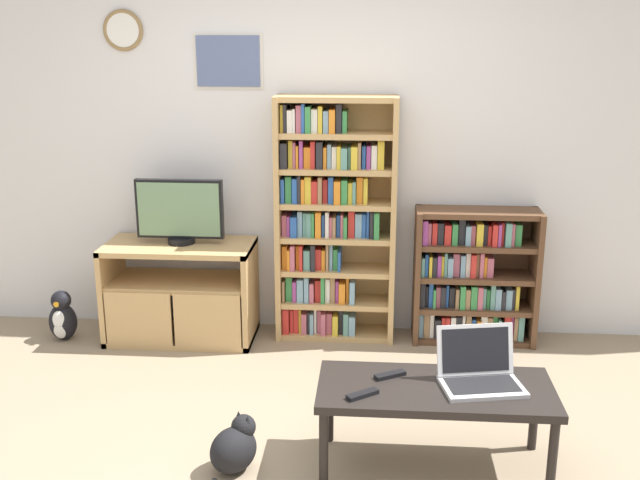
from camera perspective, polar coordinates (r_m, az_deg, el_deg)
The scene contains 12 objects.
ground_plane at distance 3.80m, azimuth -2.70°, elevation -17.15°, with size 18.00×18.00×0.00m, color gray.
wall_back at distance 5.11m, azimuth -0.36°, elevation 7.25°, with size 7.05×0.09×2.60m.
tv_stand at distance 5.19m, azimuth -10.59°, elevation -3.89°, with size 1.00×0.50×0.67m.
television at distance 5.07m, azimuth -10.64°, elevation 2.13°, with size 0.58×0.18×0.44m.
bookshelf_tall at distance 5.03m, azimuth 0.74°, elevation 1.55°, with size 0.80×0.29×1.65m.
bookshelf_short at distance 5.17m, azimuth 11.41°, elevation -2.92°, with size 0.82×0.30×0.92m.
coffee_table at distance 3.67m, azimuth 8.78°, elevation -11.60°, with size 1.12×0.50×0.43m.
laptop at distance 3.69m, azimuth 12.04°, elevation -9.74°, with size 0.42×0.35×0.26m.
remote_near_laptop at distance 3.71m, azimuth 5.36°, elevation -10.20°, with size 0.16×0.12×0.02m.
remote_far_from_laptop at distance 3.52m, azimuth 3.26°, elevation -11.66°, with size 0.15×0.13×0.02m.
cat at distance 3.76m, azimuth -6.48°, elevation -15.41°, with size 0.30×0.48×0.28m.
penguin_figurine at distance 5.43m, azimuth -19.04°, elevation -5.62°, with size 0.19×0.17×0.35m.
Camera 1 is at (0.42, -3.16, 2.07)m, focal length 42.00 mm.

